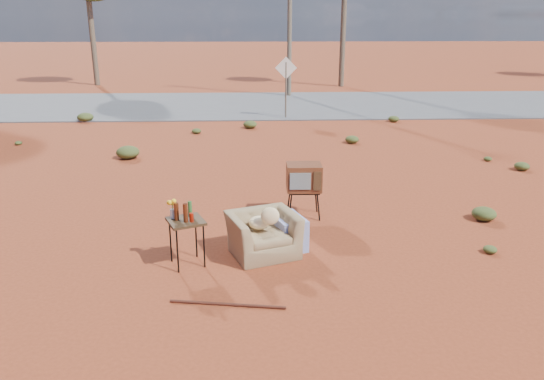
{
  "coord_description": "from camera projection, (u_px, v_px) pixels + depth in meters",
  "views": [
    {
      "loc": [
        0.25,
        -7.12,
        3.59
      ],
      "look_at": [
        0.58,
        1.29,
        0.8
      ],
      "focal_mm": 35.0,
      "sensor_mm": 36.0,
      "label": 1
    }
  ],
  "objects": [
    {
      "name": "highway",
      "position": [
        245.0,
        105.0,
        22.1
      ],
      "size": [
        140.0,
        7.0,
        0.04
      ],
      "primitive_type": "cube",
      "color": "#565659",
      "rests_on": "ground"
    },
    {
      "name": "side_table",
      "position": [
        183.0,
        218.0,
        7.8
      ],
      "size": [
        0.65,
        0.65,
        1.01
      ],
      "rotation": [
        0.0,
        0.0,
        0.39
      ],
      "color": "#392714",
      "rests_on": "ground"
    },
    {
      "name": "utility_pole_center",
      "position": [
        290.0,
        1.0,
        23.25
      ],
      "size": [
        1.4,
        0.2,
        8.0
      ],
      "color": "brown",
      "rests_on": "ground"
    },
    {
      "name": "ground",
      "position": [
        236.0,
        269.0,
        7.88
      ],
      "size": [
        140.0,
        140.0,
        0.0
      ],
      "primitive_type": "plane",
      "color": "maroon",
      "rests_on": "ground"
    },
    {
      "name": "road_sign",
      "position": [
        286.0,
        76.0,
        18.84
      ],
      "size": [
        0.78,
        0.06,
        2.19
      ],
      "color": "brown",
      "rests_on": "ground"
    },
    {
      "name": "armchair",
      "position": [
        268.0,
        228.0,
        8.29
      ],
      "size": [
        1.32,
        1.12,
        0.89
      ],
      "rotation": [
        0.0,
        0.0,
        0.35
      ],
      "color": "olive",
      "rests_on": "ground"
    },
    {
      "name": "tv_unit",
      "position": [
        304.0,
        178.0,
        9.68
      ],
      "size": [
        0.63,
        0.52,
        1.01
      ],
      "rotation": [
        0.0,
        0.0,
        -0.01
      ],
      "color": "black",
      "rests_on": "ground"
    },
    {
      "name": "rusty_bar",
      "position": [
        228.0,
        304.0,
        6.87
      ],
      "size": [
        1.51,
        0.27,
        0.04
      ],
      "primitive_type": "cylinder",
      "rotation": [
        0.0,
        1.57,
        -0.15
      ],
      "color": "#491D13",
      "rests_on": "ground"
    },
    {
      "name": "scrub_patch",
      "position": [
        205.0,
        175.0,
        11.98
      ],
      "size": [
        17.49,
        8.07,
        0.33
      ],
      "color": "#414B20",
      "rests_on": "ground"
    }
  ]
}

